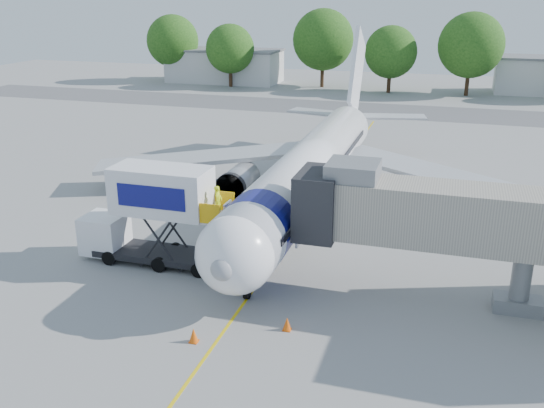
# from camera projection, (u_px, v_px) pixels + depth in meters

# --- Properties ---
(ground) EXTENTS (160.00, 160.00, 0.00)m
(ground) POSITION_uv_depth(u_px,v_px,m) (297.00, 229.00, 38.15)
(ground) COLOR gray
(ground) RESTS_ON ground
(guidance_line) EXTENTS (0.15, 70.00, 0.01)m
(guidance_line) POSITION_uv_depth(u_px,v_px,m) (297.00, 229.00, 38.15)
(guidance_line) COLOR yellow
(guidance_line) RESTS_ON ground
(taxiway_strip) EXTENTS (120.00, 10.00, 0.01)m
(taxiway_strip) POSITION_uv_depth(u_px,v_px,m) (381.00, 110.00, 76.05)
(taxiway_strip) COLOR #59595B
(taxiway_strip) RESTS_ON ground
(aircraft) EXTENTS (34.17, 37.73, 11.35)m
(aircraft) POSITION_uv_depth(u_px,v_px,m) (313.00, 167.00, 40.89)
(aircraft) COLOR white
(aircraft) RESTS_ON ground
(jet_bridge) EXTENTS (13.90, 3.20, 6.60)m
(jet_bridge) POSITION_uv_depth(u_px,v_px,m) (426.00, 215.00, 28.20)
(jet_bridge) COLOR #A7A18F
(jet_bridge) RESTS_ON ground
(catering_hiloader) EXTENTS (8.50, 2.44, 5.50)m
(catering_hiloader) POSITION_uv_depth(u_px,v_px,m) (152.00, 215.00, 32.63)
(catering_hiloader) COLOR black
(catering_hiloader) RESTS_ON ground
(safety_cone_a) EXTENTS (0.39, 0.39, 0.63)m
(safety_cone_a) POSITION_uv_depth(u_px,v_px,m) (287.00, 324.00, 26.72)
(safety_cone_a) COLOR #E4550C
(safety_cone_a) RESTS_ON ground
(safety_cone_b) EXTENTS (0.41, 0.41, 0.65)m
(safety_cone_b) POSITION_uv_depth(u_px,v_px,m) (194.00, 335.00, 25.81)
(safety_cone_b) COLOR #E4550C
(safety_cone_b) RESTS_ON ground
(outbuilding_left) EXTENTS (18.40, 8.40, 5.30)m
(outbuilding_left) POSITION_uv_depth(u_px,v_px,m) (224.00, 65.00, 99.09)
(outbuilding_left) COLOR beige
(outbuilding_left) RESTS_ON ground
(tree_a) EXTENTS (8.39, 8.39, 10.70)m
(tree_a) POSITION_uv_depth(u_px,v_px,m) (173.00, 41.00, 98.52)
(tree_a) COLOR #382314
(tree_a) RESTS_ON ground
(tree_b) EXTENTS (7.48, 7.48, 9.54)m
(tree_b) POSITION_uv_depth(u_px,v_px,m) (230.00, 49.00, 93.07)
(tree_b) COLOR #382314
(tree_b) RESTS_ON ground
(tree_c) EXTENTS (9.25, 9.25, 11.80)m
(tree_c) POSITION_uv_depth(u_px,v_px,m) (323.00, 40.00, 92.27)
(tree_c) COLOR #382314
(tree_c) RESTS_ON ground
(tree_d) EXTENTS (7.54, 7.54, 9.62)m
(tree_d) POSITION_uv_depth(u_px,v_px,m) (391.00, 52.00, 87.58)
(tree_d) COLOR #382314
(tree_d) RESTS_ON ground
(tree_e) EXTENTS (9.08, 9.08, 11.57)m
(tree_e) POSITION_uv_depth(u_px,v_px,m) (471.00, 45.00, 84.54)
(tree_e) COLOR #382314
(tree_e) RESTS_ON ground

